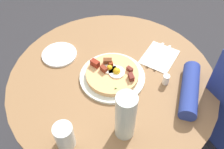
{
  "coord_description": "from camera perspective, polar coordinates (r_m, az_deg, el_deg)",
  "views": [
    {
      "loc": [
        -0.6,
        0.34,
        1.54
      ],
      "look_at": [
        0.0,
        0.0,
        0.73
      ],
      "focal_mm": 39.94,
      "sensor_mm": 36.0,
      "label": 1
    }
  ],
  "objects": [
    {
      "name": "bread_plate",
      "position": [
        1.2,
        -11.96,
        4.53
      ],
      "size": [
        0.16,
        0.16,
        0.01
      ],
      "primitive_type": "cylinder",
      "color": "white",
      "rests_on": "dining_table"
    },
    {
      "name": "pizza_plate",
      "position": [
        1.08,
        -0.06,
        -0.46
      ],
      "size": [
        0.28,
        0.28,
        0.01
      ],
      "primitive_type": "cylinder",
      "color": "silver",
      "rests_on": "dining_table"
    },
    {
      "name": "knife",
      "position": [
        1.18,
        11.52,
        3.92
      ],
      "size": [
        0.1,
        0.16,
        0.0
      ],
      "primitive_type": "cube",
      "rotation": [
        0.0,
        0.0,
        2.09
      ],
      "color": "silver",
      "rests_on": "napkin"
    },
    {
      "name": "fork",
      "position": [
        1.19,
        9.94,
        4.57
      ],
      "size": [
        0.1,
        0.16,
        0.0
      ],
      "primitive_type": "cube",
      "rotation": [
        0.0,
        0.0,
        2.09
      ],
      "color": "silver",
      "rests_on": "napkin"
    },
    {
      "name": "ground_plane",
      "position": [
        1.69,
        0.04,
        -16.38
      ],
      "size": [
        6.0,
        6.0,
        0.0
      ],
      "primitive_type": "plane",
      "color": "#2D2D33"
    },
    {
      "name": "breakfast_pizza",
      "position": [
        1.07,
        -0.06,
        0.31
      ],
      "size": [
        0.23,
        0.23,
        0.05
      ],
      "color": "#DFAB6F",
      "rests_on": "pizza_plate"
    },
    {
      "name": "water_bottle",
      "position": [
        0.85,
        3.12,
        -9.55
      ],
      "size": [
        0.07,
        0.07,
        0.21
      ],
      "primitive_type": "cylinder",
      "color": "silver",
      "rests_on": "dining_table"
    },
    {
      "name": "dining_table",
      "position": [
        1.22,
        0.05,
        -5.79
      ],
      "size": [
        0.9,
        0.9,
        0.71
      ],
      "color": "olive",
      "rests_on": "ground_plane"
    },
    {
      "name": "napkin",
      "position": [
        1.19,
        10.7,
        4.09
      ],
      "size": [
        0.21,
        0.22,
        0.0
      ],
      "primitive_type": "cube",
      "rotation": [
        0.0,
        0.0,
        2.09
      ],
      "color": "white",
      "rests_on": "dining_table"
    },
    {
      "name": "salt_shaker",
      "position": [
        1.07,
        12.24,
        -1.11
      ],
      "size": [
        0.03,
        0.03,
        0.05
      ],
      "primitive_type": "cylinder",
      "color": "white",
      "rests_on": "dining_table"
    },
    {
      "name": "water_glass",
      "position": [
        0.89,
        -10.84,
        -13.68
      ],
      "size": [
        0.07,
        0.07,
        0.11
      ],
      "primitive_type": "cylinder",
      "color": "silver",
      "rests_on": "dining_table"
    }
  ]
}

